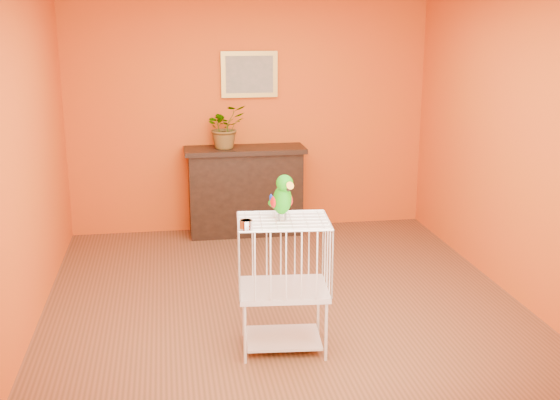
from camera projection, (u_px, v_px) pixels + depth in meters
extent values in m
plane|color=brown|center=(283.00, 303.00, 5.98)|extent=(4.50, 4.50, 0.00)
plane|color=#D44A13|center=(249.00, 115.00, 7.80)|extent=(4.00, 0.00, 4.00)
plane|color=#D44A13|center=(358.00, 237.00, 3.50)|extent=(4.00, 0.00, 4.00)
plane|color=#D44A13|center=(25.00, 161.00, 5.34)|extent=(0.00, 4.50, 4.50)
plane|color=#D44A13|center=(515.00, 146.00, 5.97)|extent=(0.00, 4.50, 4.50)
cube|color=black|center=(245.00, 193.00, 7.78)|extent=(1.23, 0.41, 0.93)
cube|color=black|center=(245.00, 150.00, 7.66)|extent=(1.32, 0.47, 0.05)
cube|color=black|center=(247.00, 197.00, 7.61)|extent=(0.86, 0.02, 0.46)
cube|color=#592019|center=(223.00, 204.00, 7.72)|extent=(0.05, 0.19, 0.29)
cube|color=#294422|center=(230.00, 204.00, 7.73)|extent=(0.05, 0.19, 0.29)
cube|color=#592019|center=(239.00, 204.00, 7.75)|extent=(0.05, 0.19, 0.29)
cube|color=#294422|center=(248.00, 203.00, 7.76)|extent=(0.05, 0.19, 0.29)
cube|color=#592019|center=(257.00, 203.00, 7.78)|extent=(0.05, 0.19, 0.29)
imported|color=#26722D|center=(225.00, 131.00, 7.62)|extent=(0.57, 0.60, 0.37)
cube|color=gold|center=(249.00, 74.00, 7.65)|extent=(0.62, 0.03, 0.50)
cube|color=gray|center=(249.00, 74.00, 7.64)|extent=(0.52, 0.01, 0.40)
cube|color=silver|center=(283.00, 338.00, 5.16)|extent=(0.57, 0.46, 0.02)
cube|color=silver|center=(283.00, 290.00, 5.06)|extent=(0.68, 0.54, 0.04)
cube|color=silver|center=(283.00, 221.00, 4.93)|extent=(0.68, 0.54, 0.01)
cylinder|color=silver|center=(245.00, 335.00, 4.89)|extent=(0.02, 0.02, 0.44)
cylinder|color=silver|center=(326.00, 332.00, 4.93)|extent=(0.02, 0.02, 0.44)
cylinder|color=silver|center=(243.00, 309.00, 5.31)|extent=(0.02, 0.02, 0.44)
cylinder|color=silver|center=(318.00, 307.00, 5.35)|extent=(0.02, 0.02, 0.44)
cylinder|color=silver|center=(246.00, 225.00, 4.70)|extent=(0.09, 0.09, 0.06)
cylinder|color=#59544C|center=(279.00, 218.00, 4.91)|extent=(0.01, 0.01, 0.05)
cylinder|color=#59544C|center=(286.00, 217.00, 4.94)|extent=(0.01, 0.01, 0.05)
ellipsoid|color=#079002|center=(282.00, 200.00, 4.89)|extent=(0.18, 0.22, 0.24)
ellipsoid|color=#079002|center=(285.00, 183.00, 4.83)|extent=(0.15, 0.15, 0.12)
cone|color=orange|center=(288.00, 187.00, 4.78)|extent=(0.08, 0.09, 0.08)
cone|color=black|center=(287.00, 189.00, 4.80)|extent=(0.04, 0.04, 0.03)
sphere|color=black|center=(281.00, 183.00, 4.79)|extent=(0.02, 0.02, 0.02)
sphere|color=black|center=(291.00, 181.00, 4.82)|extent=(0.02, 0.02, 0.02)
ellipsoid|color=#A50C0C|center=(273.00, 202.00, 4.88)|extent=(0.05, 0.08, 0.08)
ellipsoid|color=navy|center=(290.00, 200.00, 4.93)|extent=(0.05, 0.08, 0.08)
cone|color=#079002|center=(277.00, 208.00, 4.98)|extent=(0.12, 0.18, 0.13)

